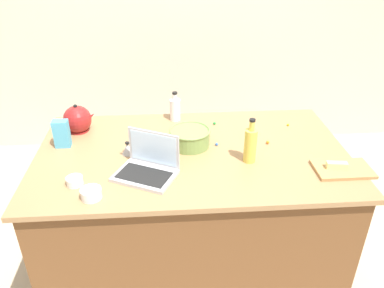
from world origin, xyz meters
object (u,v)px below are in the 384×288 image
object	(u,v)px
laptop	(148,166)
butter_stick_left	(337,165)
bottle_vinegar	(175,109)
candy_bag	(62,134)
kettle	(78,120)
cutting_board	(343,169)
ramekin_medium	(91,194)
kitchen_timer	(128,149)
bottle_oil	(250,145)
mixing_bowl_large	(190,137)
ramekin_small	(75,181)

from	to	relation	value
laptop	butter_stick_left	size ratio (longest dim) A/B	3.41
bottle_vinegar	candy_bag	xyz separation A→B (m)	(-0.69, -0.32, 0.00)
kettle	cutting_board	world-z (taller)	kettle
ramekin_medium	kettle	bearing A→B (deg)	104.74
kettle	kitchen_timer	world-z (taller)	kettle
bottle_oil	kitchen_timer	xyz separation A→B (m)	(-0.69, 0.13, -0.07)
butter_stick_left	candy_bag	size ratio (longest dim) A/B	0.65
bottle_vinegar	ramekin_medium	bearing A→B (deg)	-117.43
ramekin_medium	kitchen_timer	size ratio (longest dim) A/B	1.33
laptop	candy_bag	size ratio (longest dim) A/B	2.21
bottle_oil	kettle	bearing A→B (deg)	156.56
cutting_board	bottle_oil	bearing A→B (deg)	164.45
laptop	mixing_bowl_large	bearing A→B (deg)	49.72
kettle	butter_stick_left	xyz separation A→B (m)	(1.49, -0.58, -0.04)
kettle	cutting_board	bearing A→B (deg)	-20.99
bottle_vinegar	butter_stick_left	bearing A→B (deg)	-39.48
bottle_oil	kettle	distance (m)	1.13
ramekin_medium	ramekin_small	bearing A→B (deg)	130.49
butter_stick_left	bottle_oil	bearing A→B (deg)	163.20
mixing_bowl_large	cutting_board	xyz separation A→B (m)	(0.82, -0.34, -0.05)
mixing_bowl_large	cutting_board	size ratio (longest dim) A/B	0.81
bottle_oil	kitchen_timer	distance (m)	0.71
kitchen_timer	ramekin_small	bearing A→B (deg)	-130.92
butter_stick_left	ramekin_medium	bearing A→B (deg)	-173.51
bottle_oil	butter_stick_left	xyz separation A→B (m)	(0.45, -0.14, -0.07)
kettle	kitchen_timer	distance (m)	0.47
laptop	candy_bag	distance (m)	0.62
kettle	butter_stick_left	bearing A→B (deg)	-21.48
cutting_board	butter_stick_left	bearing A→B (deg)	180.00
butter_stick_left	kettle	bearing A→B (deg)	158.52
mixing_bowl_large	kitchen_timer	bearing A→B (deg)	-168.52
bottle_vinegar	kitchen_timer	xyz separation A→B (m)	(-0.29, -0.44, -0.05)
mixing_bowl_large	butter_stick_left	distance (m)	0.85
butter_stick_left	kitchen_timer	bearing A→B (deg)	167.05
mixing_bowl_large	bottle_vinegar	world-z (taller)	bottle_vinegar
laptop	kettle	bearing A→B (deg)	130.96
mixing_bowl_large	butter_stick_left	size ratio (longest dim) A/B	2.27
bottle_oil	kettle	xyz separation A→B (m)	(-1.03, 0.45, -0.03)
bottle_vinegar	ramekin_medium	distance (m)	0.96
ramekin_small	bottle_oil	bearing A→B (deg)	9.77
kettle	ramekin_medium	world-z (taller)	kettle
bottle_oil	ramekin_small	xyz separation A→B (m)	(-0.94, -0.16, -0.08)
bottle_vinegar	bottle_oil	distance (m)	0.69
butter_stick_left	kitchen_timer	world-z (taller)	kitchen_timer
bottle_vinegar	ramekin_small	size ratio (longest dim) A/B	2.37
cutting_board	ramekin_medium	size ratio (longest dim) A/B	3.00
mixing_bowl_large	kitchen_timer	world-z (taller)	mixing_bowl_large
bottle_oil	kettle	world-z (taller)	bottle_oil
cutting_board	candy_bag	bearing A→B (deg)	166.32
kettle	ramekin_medium	distance (m)	0.76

